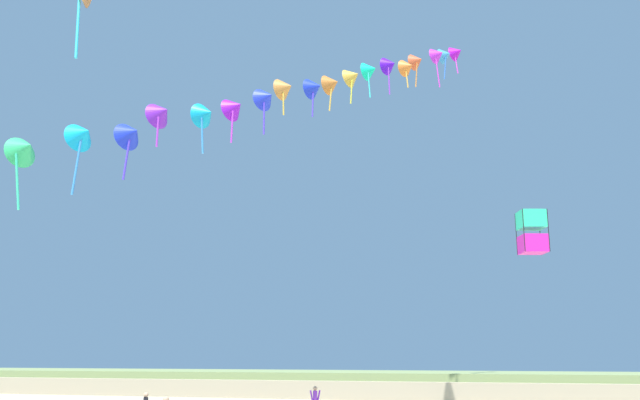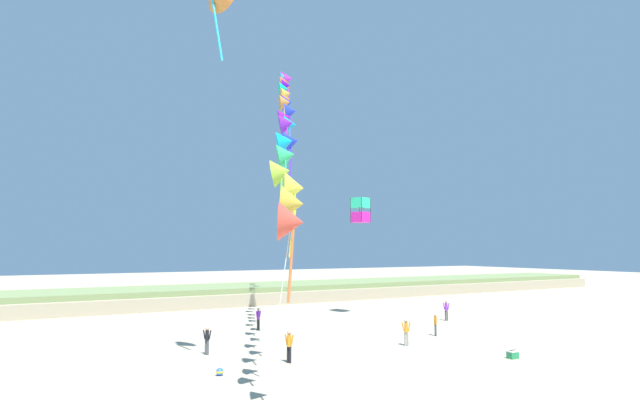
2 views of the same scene
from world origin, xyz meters
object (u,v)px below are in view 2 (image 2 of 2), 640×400
(person_far_center, at_px, (406,330))
(beach_cooler, at_px, (513,355))
(person_far_right, at_px, (446,309))
(beach_ball, at_px, (220,372))
(person_near_left, at_px, (435,323))
(person_far_left, at_px, (207,339))
(person_near_right, at_px, (289,344))
(person_mid_center, at_px, (258,317))
(large_kite_mid_trail, at_px, (361,210))

(person_far_center, bearing_deg, beach_cooler, -64.20)
(person_far_right, distance_m, beach_ball, 23.87)
(person_near_left, bearing_deg, person_far_left, 174.01)
(person_near_right, bearing_deg, person_far_left, 127.74)
(person_far_left, distance_m, person_far_center, 12.07)
(person_far_center, distance_m, beach_ball, 12.50)
(person_near_left, distance_m, person_mid_center, 12.77)
(person_far_right, height_order, person_far_center, person_far_right)
(beach_cooler, bearing_deg, person_mid_center, 118.41)
(person_far_left, xyz_separation_m, person_far_right, (21.51, 3.52, 0.07))
(large_kite_mid_trail, bearing_deg, person_near_right, -135.37)
(person_near_left, distance_m, person_far_center, 4.42)
(beach_cooler, relative_size, beach_ball, 1.59)
(person_near_left, bearing_deg, large_kite_mid_trail, 83.04)
(person_near_right, xyz_separation_m, large_kite_mid_trail, (13.78, 13.61, 8.55))
(person_near_right, relative_size, beach_cooler, 2.92)
(beach_ball, bearing_deg, person_near_right, 10.69)
(person_far_center, bearing_deg, large_kite_mid_trail, 67.36)
(person_near_right, bearing_deg, person_near_left, 11.25)
(beach_ball, bearing_deg, person_mid_center, 59.82)
(person_far_center, relative_size, large_kite_mid_trail, 0.72)
(person_near_right, xyz_separation_m, beach_cooler, (11.14, -5.03, -0.76))
(person_far_center, bearing_deg, beach_ball, -173.44)
(person_far_left, height_order, person_far_right, person_far_right)
(person_near_left, height_order, beach_ball, person_near_left)
(person_near_left, relative_size, person_far_center, 0.92)
(person_near_left, distance_m, large_kite_mid_trail, 14.17)
(person_near_right, height_order, person_far_left, person_near_right)
(person_near_right, xyz_separation_m, person_far_right, (18.33, 7.63, 0.00))
(person_far_right, xyz_separation_m, beach_ball, (-22.33, -8.39, -0.79))
(beach_cooler, xyz_separation_m, beach_ball, (-15.15, 4.27, -0.03))
(person_far_left, distance_m, beach_ball, 4.99)
(person_far_center, distance_m, large_kite_mid_trail, 16.43)
(person_far_right, bearing_deg, large_kite_mid_trail, 127.28)
(person_near_right, distance_m, beach_ball, 4.15)
(person_near_left, xyz_separation_m, beach_ball, (-16.43, -3.23, -0.69))
(person_mid_center, relative_size, beach_cooler, 2.81)
(person_mid_center, distance_m, person_far_right, 15.98)
(person_far_center, relative_size, beach_ball, 4.51)
(person_near_left, bearing_deg, person_far_center, -155.95)
(person_mid_center, distance_m, beach_cooler, 17.87)
(person_near_left, height_order, beach_cooler, person_near_left)
(person_near_left, xyz_separation_m, person_far_right, (5.91, 5.16, 0.10))
(person_mid_center, xyz_separation_m, person_far_right, (15.68, -3.05, 0.04))
(person_near_left, distance_m, person_far_right, 7.85)
(person_far_right, bearing_deg, beach_cooler, -119.58)
(large_kite_mid_trail, relative_size, beach_ball, 6.25)
(person_far_center, height_order, beach_cooler, person_far_center)
(person_near_left, relative_size, person_near_right, 0.89)
(large_kite_mid_trail, distance_m, beach_cooler, 21.00)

